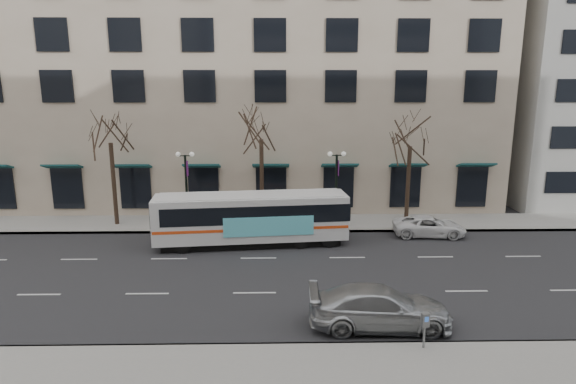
{
  "coord_description": "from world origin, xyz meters",
  "views": [
    {
      "loc": [
        1.17,
        -23.23,
        9.53
      ],
      "look_at": [
        1.64,
        1.42,
        4.0
      ],
      "focal_mm": 30.0,
      "sensor_mm": 36.0,
      "label": 1
    }
  ],
  "objects_px": {
    "tree_far_mid": "(261,125)",
    "tree_far_right": "(411,132)",
    "lamp_post_right": "(336,185)",
    "white_pickup": "(429,226)",
    "pay_station": "(425,323)",
    "tree_far_left": "(109,128)",
    "lamp_post_left": "(187,186)",
    "silver_car": "(380,307)",
    "city_bus": "(253,217)"
  },
  "relations": [
    {
      "from": "tree_far_right",
      "to": "silver_car",
      "type": "distance_m",
      "value": 16.16
    },
    {
      "from": "white_pickup",
      "to": "lamp_post_left",
      "type": "bearing_deg",
      "value": 87.39
    },
    {
      "from": "tree_far_mid",
      "to": "lamp_post_left",
      "type": "distance_m",
      "value": 6.4
    },
    {
      "from": "tree_far_mid",
      "to": "tree_far_right",
      "type": "xyz_separation_m",
      "value": [
        10.0,
        -0.0,
        -0.48
      ]
    },
    {
      "from": "tree_far_left",
      "to": "white_pickup",
      "type": "distance_m",
      "value": 21.83
    },
    {
      "from": "tree_far_right",
      "to": "city_bus",
      "type": "relative_size",
      "value": 0.69
    },
    {
      "from": "tree_far_left",
      "to": "lamp_post_left",
      "type": "height_order",
      "value": "tree_far_left"
    },
    {
      "from": "tree_far_left",
      "to": "pay_station",
      "type": "relative_size",
      "value": 6.17
    },
    {
      "from": "tree_far_left",
      "to": "pay_station",
      "type": "xyz_separation_m",
      "value": [
        16.42,
        -16.25,
        -5.57
      ]
    },
    {
      "from": "city_bus",
      "to": "silver_car",
      "type": "distance_m",
      "value": 11.75
    },
    {
      "from": "lamp_post_left",
      "to": "silver_car",
      "type": "height_order",
      "value": "lamp_post_left"
    },
    {
      "from": "lamp_post_right",
      "to": "white_pickup",
      "type": "relative_size",
      "value": 1.14
    },
    {
      "from": "tree_far_right",
      "to": "white_pickup",
      "type": "distance_m",
      "value": 6.4
    },
    {
      "from": "pay_station",
      "to": "tree_far_right",
      "type": "bearing_deg",
      "value": 63.08
    },
    {
      "from": "pay_station",
      "to": "tree_far_left",
      "type": "bearing_deg",
      "value": 120.8
    },
    {
      "from": "tree_far_mid",
      "to": "silver_car",
      "type": "height_order",
      "value": "tree_far_mid"
    },
    {
      "from": "tree_far_mid",
      "to": "lamp_post_left",
      "type": "relative_size",
      "value": 1.64
    },
    {
      "from": "lamp_post_right",
      "to": "tree_far_right",
      "type": "bearing_deg",
      "value": 6.85
    },
    {
      "from": "city_bus",
      "to": "pay_station",
      "type": "height_order",
      "value": "city_bus"
    },
    {
      "from": "tree_far_left",
      "to": "silver_car",
      "type": "xyz_separation_m",
      "value": [
        15.19,
        -14.37,
        -5.87
      ]
    },
    {
      "from": "tree_far_mid",
      "to": "pay_station",
      "type": "distance_m",
      "value": 18.4
    },
    {
      "from": "pay_station",
      "to": "tree_far_mid",
      "type": "bearing_deg",
      "value": 97.06
    },
    {
      "from": "lamp_post_left",
      "to": "lamp_post_right",
      "type": "distance_m",
      "value": 10.0
    },
    {
      "from": "tree_far_mid",
      "to": "lamp_post_right",
      "type": "bearing_deg",
      "value": -6.83
    },
    {
      "from": "silver_car",
      "to": "pay_station",
      "type": "distance_m",
      "value": 2.26
    },
    {
      "from": "lamp_post_left",
      "to": "city_bus",
      "type": "relative_size",
      "value": 0.44
    },
    {
      "from": "tree_far_left",
      "to": "white_pickup",
      "type": "relative_size",
      "value": 1.83
    },
    {
      "from": "white_pickup",
      "to": "pay_station",
      "type": "xyz_separation_m",
      "value": [
        -4.39,
        -13.65,
        0.49
      ]
    },
    {
      "from": "tree_far_left",
      "to": "lamp_post_right",
      "type": "xyz_separation_m",
      "value": [
        15.01,
        -0.6,
        -3.75
      ]
    },
    {
      "from": "tree_far_right",
      "to": "lamp_post_right",
      "type": "bearing_deg",
      "value": -173.15
    },
    {
      "from": "silver_car",
      "to": "white_pickup",
      "type": "distance_m",
      "value": 13.05
    },
    {
      "from": "lamp_post_right",
      "to": "city_bus",
      "type": "xyz_separation_m",
      "value": [
        -5.44,
        -3.49,
        -1.23
      ]
    },
    {
      "from": "lamp_post_right",
      "to": "white_pickup",
      "type": "xyz_separation_m",
      "value": [
        5.8,
        -2.0,
        -2.31
      ]
    },
    {
      "from": "tree_far_mid",
      "to": "city_bus",
      "type": "distance_m",
      "value": 6.62
    },
    {
      "from": "lamp_post_right",
      "to": "pay_station",
      "type": "distance_m",
      "value": 15.82
    },
    {
      "from": "tree_far_right",
      "to": "pay_station",
      "type": "bearing_deg",
      "value": -102.43
    },
    {
      "from": "tree_far_right",
      "to": "pay_station",
      "type": "height_order",
      "value": "tree_far_right"
    },
    {
      "from": "pay_station",
      "to": "white_pickup",
      "type": "bearing_deg",
      "value": 57.7
    },
    {
      "from": "tree_far_left",
      "to": "pay_station",
      "type": "bearing_deg",
      "value": -44.71
    },
    {
      "from": "white_pickup",
      "to": "tree_far_mid",
      "type": "bearing_deg",
      "value": 81.08
    },
    {
      "from": "tree_far_mid",
      "to": "tree_far_right",
      "type": "relative_size",
      "value": 1.06
    },
    {
      "from": "city_bus",
      "to": "silver_car",
      "type": "bearing_deg",
      "value": -67.21
    },
    {
      "from": "tree_far_left",
      "to": "lamp_post_left",
      "type": "distance_m",
      "value": 6.29
    },
    {
      "from": "tree_far_right",
      "to": "white_pickup",
      "type": "bearing_deg",
      "value": -72.79
    },
    {
      "from": "city_bus",
      "to": "pay_station",
      "type": "xyz_separation_m",
      "value": [
        6.85,
        -12.17,
        -0.58
      ]
    },
    {
      "from": "tree_far_right",
      "to": "tree_far_left",
      "type": "bearing_deg",
      "value": 180.0
    },
    {
      "from": "lamp_post_left",
      "to": "pay_station",
      "type": "relative_size",
      "value": 3.86
    },
    {
      "from": "tree_far_right",
      "to": "lamp_post_left",
      "type": "xyz_separation_m",
      "value": [
        -14.99,
        -0.6,
        -3.48
      ]
    },
    {
      "from": "tree_far_right",
      "to": "lamp_post_left",
      "type": "bearing_deg",
      "value": -177.71
    },
    {
      "from": "tree_far_left",
      "to": "tree_far_mid",
      "type": "bearing_deg",
      "value": 0.0
    }
  ]
}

